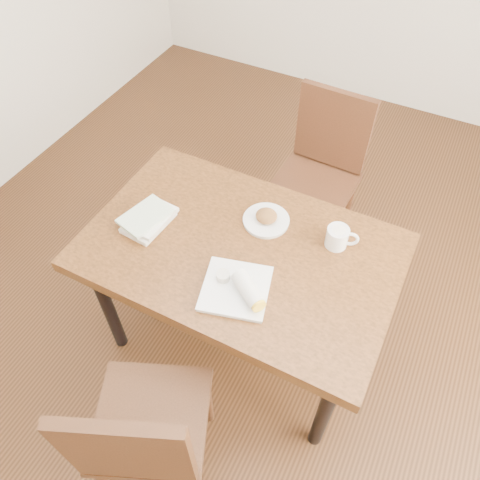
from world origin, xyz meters
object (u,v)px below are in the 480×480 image
at_px(coffee_mug, 338,237).
at_px(table, 240,260).
at_px(chair_near, 144,435).
at_px(chair_far, 321,167).
at_px(plate_burrito, 240,289).
at_px(plate_scone, 266,219).
at_px(book_stack, 149,219).

bearing_deg(coffee_mug, table, -150.37).
relative_size(table, coffee_mug, 9.66).
xyz_separation_m(chair_near, coffee_mug, (0.34, 0.96, 0.25)).
bearing_deg(chair_far, plate_burrito, -87.87).
height_order(chair_near, chair_far, same).
distance_m(chair_near, coffee_mug, 1.04).
bearing_deg(table, plate_scone, 79.02).
bearing_deg(chair_near, book_stack, 120.65).
bearing_deg(table, chair_near, -89.30).
xyz_separation_m(plate_scone, coffee_mug, (0.31, 0.02, 0.03)).
relative_size(chair_far, plate_scone, 4.76).
relative_size(table, chair_near, 1.35).
xyz_separation_m(table, book_stack, (-0.41, -0.06, 0.11)).
distance_m(plate_scone, plate_burrito, 0.38).
bearing_deg(coffee_mug, chair_far, 113.68).
relative_size(table, plate_scone, 6.41).
distance_m(chair_near, book_stack, 0.85).
xyz_separation_m(coffee_mug, plate_burrito, (-0.25, -0.39, -0.02)).
bearing_deg(chair_far, table, -93.97).
height_order(chair_far, plate_burrito, chair_far).
relative_size(chair_near, coffee_mug, 7.17).
bearing_deg(plate_scone, chair_far, 87.92).
height_order(table, book_stack, book_stack).
height_order(table, chair_far, chair_far).
bearing_deg(book_stack, coffee_mug, 18.64).
xyz_separation_m(table, chair_near, (0.01, -0.76, -0.12)).
distance_m(table, book_stack, 0.43).
distance_m(chair_far, coffee_mug, 0.76).
bearing_deg(coffee_mug, plate_scone, -176.65).
bearing_deg(coffee_mug, chair_near, -109.42).
bearing_deg(book_stack, plate_scone, 28.11).
relative_size(plate_scone, coffee_mug, 1.51).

